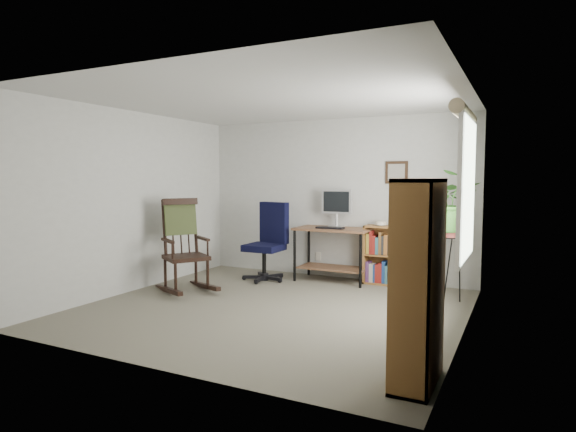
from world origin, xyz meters
The scene contains 18 objects.
floor centered at (0.00, 0.00, 0.00)m, with size 4.20×4.00×0.00m, color slate.
ceiling centered at (0.00, 0.00, 2.40)m, with size 4.20×4.00×0.00m, color silver.
wall_back centered at (0.00, 2.00, 1.20)m, with size 4.20×0.00×2.40m, color silver.
wall_front centered at (0.00, -2.00, 1.20)m, with size 4.20×0.00×2.40m, color silver.
wall_left centered at (-2.10, 0.00, 1.20)m, with size 0.00×4.00×2.40m, color silver.
wall_right centered at (2.10, 0.00, 1.20)m, with size 0.00×4.00×2.40m, color silver.
window centered at (2.06, 0.30, 1.40)m, with size 0.12×1.20×1.50m, color silver, non-canonical shape.
desk centered at (0.09, 1.70, 0.39)m, with size 1.09×0.60×0.79m, color brown, non-canonical shape.
monitor centered at (0.09, 1.84, 1.07)m, with size 0.46×0.16×0.56m, color silver, non-canonical shape.
keyboard centered at (0.09, 1.58, 0.80)m, with size 0.40×0.15×0.03m, color black.
office_chair centered at (-0.84, 1.30, 0.59)m, with size 0.64×0.64×1.17m, color black, non-canonical shape.
rocking_chair centered at (-1.44, 0.23, 0.63)m, with size 0.65×1.09×1.26m, color black, non-canonical shape.
low_bookshelf centered at (0.94, 1.82, 0.42)m, with size 0.79×0.26×0.84m, color #996432, non-canonical shape.
tall_bookshelf centered at (1.92, -1.34, 0.76)m, with size 0.28×0.66×1.51m, color #996432, non-canonical shape.
plant_stand centered at (1.80, 1.25, 0.46)m, with size 0.26×0.26×0.93m, color black, non-canonical shape.
spider_plant centered at (1.80, 1.25, 1.59)m, with size 1.69×1.88×1.46m, color #326824.
potted_plant_small centered at (1.22, 1.83, 0.89)m, with size 0.13×0.24×0.11m, color #326824.
framed_picture centered at (0.94, 1.97, 1.59)m, with size 0.32×0.04×0.32m, color black, non-canonical shape.
Camera 1 is at (2.60, -4.86, 1.52)m, focal length 30.00 mm.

